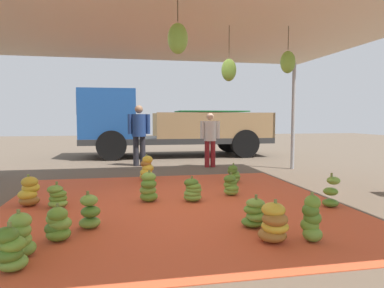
# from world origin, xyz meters

# --- Properties ---
(ground_plane) EXTENTS (40.00, 40.00, 0.00)m
(ground_plane) POSITION_xyz_m (0.00, 3.00, 0.00)
(ground_plane) COLOR brown
(tarp_orange) EXTENTS (5.42, 5.50, 0.01)m
(tarp_orange) POSITION_xyz_m (0.00, 0.00, 0.01)
(tarp_orange) COLOR #D1512D
(tarp_orange) RESTS_ON ground
(tent_canopy) EXTENTS (8.00, 7.00, 2.96)m
(tent_canopy) POSITION_xyz_m (0.02, -0.10, 2.87)
(tent_canopy) COLOR #9EA0A5
(tent_canopy) RESTS_ON ground
(banana_bunch_0) EXTENTS (0.40, 0.40, 0.43)m
(banana_bunch_0) POSITION_xyz_m (-1.52, -1.40, 0.20)
(banana_bunch_0) COLOR #60932D
(banana_bunch_0) RESTS_ON tarp_orange
(banana_bunch_1) EXTENTS (0.42, 0.42, 0.43)m
(banana_bunch_1) POSITION_xyz_m (0.36, 0.14, 0.19)
(banana_bunch_1) COLOR #6B9E38
(banana_bunch_1) RESTS_ON tarp_orange
(banana_bunch_2) EXTENTS (0.41, 0.43, 0.41)m
(banana_bunch_2) POSITION_xyz_m (-1.81, 0.14, 0.18)
(banana_bunch_2) COLOR #75A83D
(banana_bunch_2) RESTS_ON tarp_orange
(banana_bunch_3) EXTENTS (0.36, 0.36, 0.43)m
(banana_bunch_3) POSITION_xyz_m (0.88, -1.37, 0.18)
(banana_bunch_3) COLOR #518428
(banana_bunch_3) RESTS_ON tarp_orange
(banana_bunch_4) EXTENTS (0.43, 0.42, 0.51)m
(banana_bunch_4) POSITION_xyz_m (-2.27, 0.34, 0.23)
(banana_bunch_4) COLOR #996628
(banana_bunch_4) RESTS_ON tarp_orange
(banana_bunch_5) EXTENTS (0.35, 0.35, 0.49)m
(banana_bunch_5) POSITION_xyz_m (-1.81, -1.84, 0.22)
(banana_bunch_5) COLOR #6B9E38
(banana_bunch_5) RESTS_ON tarp_orange
(banana_bunch_6) EXTENTS (0.31, 0.35, 0.57)m
(banana_bunch_6) POSITION_xyz_m (1.33, -1.97, 0.26)
(banana_bunch_6) COLOR #6B9E38
(banana_bunch_6) RESTS_ON tarp_orange
(banana_bunch_7) EXTENTS (0.38, 0.38, 0.49)m
(banana_bunch_7) POSITION_xyz_m (-1.21, -1.03, 0.21)
(banana_bunch_7) COLOR #6B9E38
(banana_bunch_7) RESTS_ON tarp_orange
(banana_bunch_8) EXTENTS (0.41, 0.41, 0.53)m
(banana_bunch_8) POSITION_xyz_m (-0.38, 0.25, 0.24)
(banana_bunch_8) COLOR #60932D
(banana_bunch_8) RESTS_ON tarp_orange
(banana_bunch_9) EXTENTS (0.28, 0.28, 0.54)m
(banana_bunch_9) POSITION_xyz_m (2.45, -0.64, 0.23)
(banana_bunch_9) COLOR #518428
(banana_bunch_9) RESTS_ON tarp_orange
(banana_bunch_10) EXTENTS (0.33, 0.34, 0.47)m
(banana_bunch_10) POSITION_xyz_m (-1.80, -2.17, 0.21)
(banana_bunch_10) COLOR #6B9E38
(banana_bunch_10) RESTS_ON tarp_orange
(banana_bunch_11) EXTENTS (0.46, 0.44, 0.49)m
(banana_bunch_11) POSITION_xyz_m (0.89, -1.93, 0.22)
(banana_bunch_11) COLOR #996628
(banana_bunch_11) RESTS_ON tarp_orange
(banana_bunch_12) EXTENTS (0.35, 0.35, 0.42)m
(banana_bunch_12) POSITION_xyz_m (1.57, 1.64, 0.19)
(banana_bunch_12) COLOR #75A83D
(banana_bunch_12) RESTS_ON tarp_orange
(banana_bunch_13) EXTENTS (0.35, 0.36, 0.42)m
(banana_bunch_13) POSITION_xyz_m (1.13, 0.45, 0.19)
(banana_bunch_13) COLOR #75A83D
(banana_bunch_13) RESTS_ON tarp_orange
(banana_bunch_14) EXTENTS (0.39, 0.42, 0.59)m
(banana_bunch_14) POSITION_xyz_m (-0.28, 2.26, 0.27)
(banana_bunch_14) COLOR gold
(banana_bunch_14) RESTS_ON tarp_orange
(cargo_truck_main) EXTENTS (6.86, 2.37, 2.40)m
(cargo_truck_main) POSITION_xyz_m (0.78, 7.19, 1.18)
(cargo_truck_main) COLOR #2D2D2D
(cargo_truck_main) RESTS_ON ground
(worker_0) EXTENTS (0.65, 0.40, 1.78)m
(worker_0) POSITION_xyz_m (-0.34, 4.72, 1.04)
(worker_0) COLOR #26262D
(worker_0) RESTS_ON ground
(worker_1) EXTENTS (0.57, 0.35, 1.55)m
(worker_1) POSITION_xyz_m (1.64, 4.09, 0.91)
(worker_1) COLOR maroon
(worker_1) RESTS_ON ground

